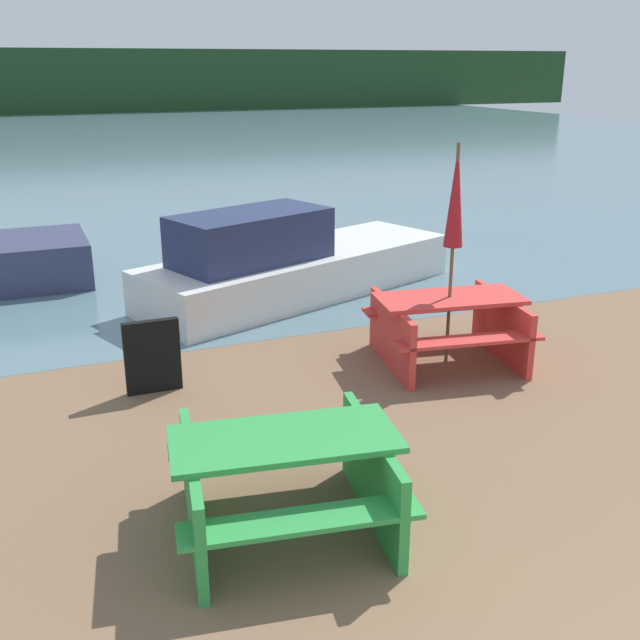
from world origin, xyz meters
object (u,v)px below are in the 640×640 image
Objects in this scene: umbrella_crimson at (455,200)px; boat at (288,264)px; picnic_table_red at (448,323)px; picnic_table_green at (285,474)px; signboard at (153,356)px.

umbrella_crimson reaches higher than boat.
picnic_table_red is 0.74× the size of umbrella_crimson.
picnic_table_red is 3.08m from boat.
boat reaches higher than picnic_table_green.
boat reaches higher than picnic_table_red.
picnic_table_green is 0.73× the size of umbrella_crimson.
umbrella_crimson is 0.48× the size of boat.
umbrella_crimson is at bearing 40.25° from picnic_table_green.
picnic_table_green is at bearing -139.75° from umbrella_crimson.
picnic_table_red is at bearing -104.04° from umbrella_crimson.
picnic_table_green is 0.35× the size of boat.
signboard is (-3.13, 0.43, -1.42)m from umbrella_crimson.
umbrella_crimson reaches higher than picnic_table_red.
signboard is (-2.36, -2.56, -0.09)m from boat.
umbrella_crimson is at bearing -7.74° from signboard.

